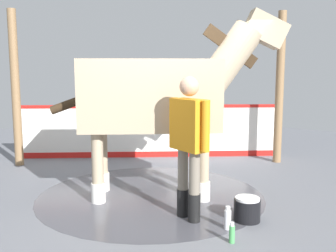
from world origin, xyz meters
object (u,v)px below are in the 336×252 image
at_px(horse, 159,95).
at_px(handler, 189,138).
at_px(wash_bucket, 247,209).
at_px(bottle_shampoo, 228,219).
at_px(bottle_spray, 232,233).

xyz_separation_m(horse, handler, (-0.84, 0.52, -0.46)).
xyz_separation_m(handler, wash_bucket, (-0.62, -0.36, -0.87)).
height_order(wash_bucket, bottle_shampoo, wash_bucket).
xyz_separation_m(handler, bottle_shampoo, (-0.54, 0.00, -0.89)).
bearing_deg(wash_bucket, horse, -6.14).
xyz_separation_m(horse, bottle_spray, (-1.58, 0.82, -1.37)).
bearing_deg(wash_bucket, handler, 30.59).
height_order(bottle_shampoo, bottle_spray, bottle_shampoo).
relative_size(handler, bottle_shampoo, 6.39).
height_order(handler, wash_bucket, handler).
distance_m(bottle_shampoo, bottle_spray, 0.36).
bearing_deg(handler, bottle_spray, 87.10).
xyz_separation_m(handler, bottle_spray, (-0.74, 0.30, -0.91)).
relative_size(horse, bottle_spray, 11.97).
bearing_deg(bottle_shampoo, wash_bucket, -101.54).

